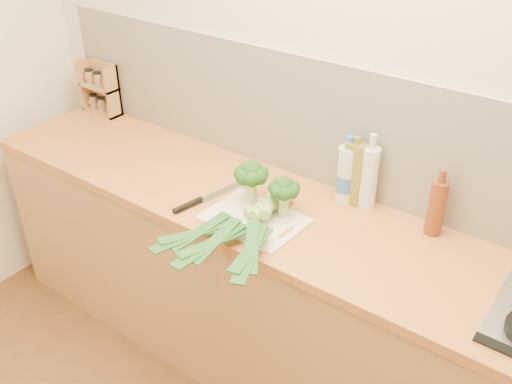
% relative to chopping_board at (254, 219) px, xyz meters
% --- Properties ---
extents(room_shell, '(3.50, 3.50, 3.50)m').
position_rel_chopping_board_xyz_m(room_shell, '(0.16, 0.41, 0.26)').
color(room_shell, beige).
rests_on(room_shell, ground).
extents(counter, '(3.20, 0.62, 0.90)m').
position_rel_chopping_board_xyz_m(counter, '(0.16, 0.12, -0.46)').
color(counter, '#A47B44').
rests_on(counter, ground).
extents(chopping_board, '(0.39, 0.29, 0.01)m').
position_rel_chopping_board_xyz_m(chopping_board, '(0.00, 0.00, 0.00)').
color(chopping_board, white).
rests_on(chopping_board, counter).
extents(broccoli_left, '(0.14, 0.14, 0.19)m').
position_rel_chopping_board_xyz_m(broccoli_left, '(-0.08, 0.09, 0.13)').
color(broccoli_left, '#ABC875').
rests_on(broccoli_left, chopping_board).
extents(broccoli_right, '(0.12, 0.13, 0.17)m').
position_rel_chopping_board_xyz_m(broccoli_right, '(0.08, 0.09, 0.12)').
color(broccoli_right, '#ABC875').
rests_on(broccoli_right, chopping_board).
extents(leek_front, '(0.25, 0.63, 0.04)m').
position_rel_chopping_board_xyz_m(leek_front, '(-0.03, -0.04, 0.03)').
color(leek_front, white).
rests_on(leek_front, chopping_board).
extents(leek_mid, '(0.12, 0.62, 0.04)m').
position_rel_chopping_board_xyz_m(leek_mid, '(0.03, -0.07, 0.05)').
color(leek_mid, white).
rests_on(leek_mid, chopping_board).
extents(leek_back, '(0.28, 0.58, 0.04)m').
position_rel_chopping_board_xyz_m(leek_back, '(0.08, -0.06, 0.06)').
color(leek_back, white).
rests_on(leek_back, chopping_board).
extents(chefs_knife, '(0.10, 0.34, 0.02)m').
position_rel_chopping_board_xyz_m(chefs_knife, '(-0.26, -0.05, 0.00)').
color(chefs_knife, silver).
rests_on(chefs_knife, counter).
extents(spice_rack, '(0.23, 0.09, 0.28)m').
position_rel_chopping_board_xyz_m(spice_rack, '(-1.29, 0.36, 0.12)').
color(spice_rack, '#AE784A').
rests_on(spice_rack, counter).
extents(oil_tin, '(0.08, 0.05, 0.30)m').
position_rel_chopping_board_xyz_m(oil_tin, '(0.24, 0.34, 0.13)').
color(oil_tin, olive).
rests_on(oil_tin, counter).
extents(glass_bottle, '(0.07, 0.07, 0.32)m').
position_rel_chopping_board_xyz_m(glass_bottle, '(0.30, 0.35, 0.13)').
color(glass_bottle, silver).
rests_on(glass_bottle, counter).
extents(amber_bottle, '(0.06, 0.06, 0.27)m').
position_rel_chopping_board_xyz_m(amber_bottle, '(0.59, 0.33, 0.11)').
color(amber_bottle, '#682F13').
rests_on(amber_bottle, counter).
extents(water_bottle, '(0.08, 0.08, 0.27)m').
position_rel_chopping_board_xyz_m(water_bottle, '(0.21, 0.34, 0.11)').
color(water_bottle, silver).
rests_on(water_bottle, counter).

